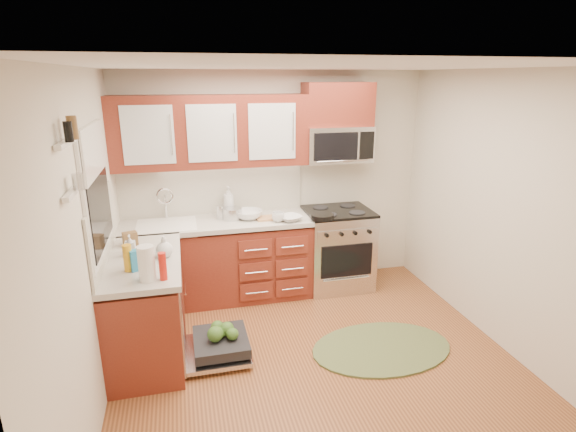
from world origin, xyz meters
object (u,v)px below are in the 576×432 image
object	(u,v)px
stock_pot	(232,214)
cutting_board	(269,218)
microwave	(337,144)
upper_cabinets	(211,131)
range	(337,248)
sink	(167,236)
skillet	(322,216)
paper_towel_roll	(147,263)
dishwasher	(217,347)
bowl_b	(249,215)
cup	(278,217)
rug	(382,348)
bowl_a	(290,218)

from	to	relation	value
stock_pot	cutting_board	xyz separation A→B (m)	(0.40, -0.08, -0.05)
microwave	cutting_board	xyz separation A→B (m)	(-0.83, -0.17, -0.76)
upper_cabinets	stock_pot	xyz separation A→B (m)	(0.18, -0.12, -0.89)
range	sink	xyz separation A→B (m)	(-1.93, -0.01, 0.33)
stock_pot	upper_cabinets	bearing A→B (deg)	146.90
skillet	paper_towel_roll	distance (m)	2.09
upper_cabinets	range	world-z (taller)	upper_cabinets
upper_cabinets	dishwasher	world-z (taller)	upper_cabinets
paper_towel_roll	bowl_b	world-z (taller)	paper_towel_roll
stock_pot	cup	bearing A→B (deg)	-23.84
range	microwave	distance (m)	1.23
microwave	rug	size ratio (longest dim) A/B	0.57
range	microwave	size ratio (longest dim) A/B	1.25
skillet	bowl_b	xyz separation A→B (m)	(-0.77, 0.25, -0.00)
range	cup	xyz separation A→B (m)	(-0.75, -0.18, 0.50)
cutting_board	bowl_b	xyz separation A→B (m)	(-0.22, 0.05, 0.04)
cutting_board	paper_towel_roll	size ratio (longest dim) A/B	1.02
rug	cup	bearing A→B (deg)	120.79
bowl_a	cup	distance (m)	0.14
range	microwave	world-z (taller)	microwave
rug	cup	size ratio (longest dim) A/B	9.80
sink	bowl_b	distance (m)	0.90
range	cup	bearing A→B (deg)	-166.59
paper_towel_roll	cup	size ratio (longest dim) A/B	2.06
range	sink	bearing A→B (deg)	-179.70
range	sink	world-z (taller)	range
paper_towel_roll	rug	bearing A→B (deg)	-0.50
sink	bowl_b	size ratio (longest dim) A/B	2.08
microwave	stock_pot	size ratio (longest dim) A/B	3.58
dishwasher	skillet	world-z (taller)	skillet
dishwasher	stock_pot	xyz separation A→B (m)	(0.32, 1.16, 0.89)
microwave	bowl_a	world-z (taller)	microwave
paper_towel_roll	cup	distance (m)	1.75
microwave	sink	xyz separation A→B (m)	(-1.93, -0.13, -0.90)
stock_pot	paper_towel_roll	size ratio (longest dim) A/B	0.76
upper_cabinets	range	size ratio (longest dim) A/B	2.16
upper_cabinets	bowl_b	bearing A→B (deg)	-21.53
range	stock_pot	world-z (taller)	stock_pot
range	paper_towel_roll	distance (m)	2.53
skillet	cutting_board	bearing A→B (deg)	160.03
cutting_board	bowl_a	bearing A→B (deg)	-31.79
range	rug	world-z (taller)	range
upper_cabinets	cup	bearing A→B (deg)	-26.56
bowl_b	paper_towel_roll	bearing A→B (deg)	-126.26
sink	cutting_board	distance (m)	1.11
range	skillet	xyz separation A→B (m)	(-0.28, -0.25, 0.50)
sink	skillet	xyz separation A→B (m)	(1.65, -0.24, 0.17)
paper_towel_roll	cutting_board	bearing A→B (deg)	47.12
rug	cutting_board	world-z (taller)	cutting_board
dishwasher	bowl_b	bearing A→B (deg)	66.44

